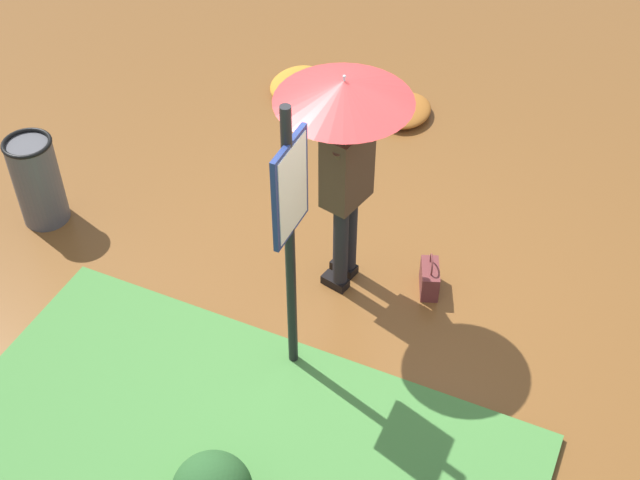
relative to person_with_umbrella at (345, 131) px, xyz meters
The scene contains 7 objects.
ground_plane 1.56m from the person_with_umbrella, 42.34° to the left, with size 18.00×18.00×0.00m, color brown.
person_with_umbrella is the anchor object (origin of this frame).
info_sign_post 0.88m from the person_with_umbrella, ahead, with size 0.44×0.07×2.30m.
handbag 1.59m from the person_with_umbrella, 111.43° to the left, with size 0.33×0.24×0.37m.
trash_bin 2.95m from the person_with_umbrella, 83.71° to the right, with size 0.42×0.42×0.83m.
leaf_pile_near_person 3.22m from the person_with_umbrella, 147.83° to the right, with size 0.73×0.58×0.16m.
leaf_pile_by_bench 2.89m from the person_with_umbrella, behind, with size 0.65×0.52×0.14m.
Camera 1 is at (4.38, 1.72, 5.12)m, focal length 48.68 mm.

